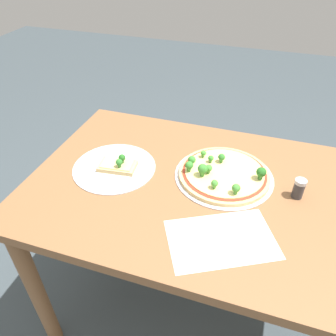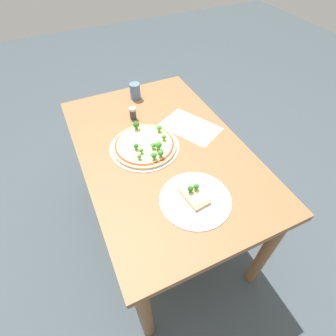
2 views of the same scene
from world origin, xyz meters
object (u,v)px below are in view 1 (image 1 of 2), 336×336
object	(u,v)px
pizza_tray_slice	(115,167)
condiment_shaker	(299,188)
pizza_tray_whole	(223,174)
dining_table	(205,209)

from	to	relation	value
pizza_tray_slice	condiment_shaker	xyz separation A→B (m)	(0.64, 0.05, 0.03)
pizza_tray_whole	pizza_tray_slice	distance (m)	0.39
pizza_tray_whole	pizza_tray_slice	xyz separation A→B (m)	(-0.38, -0.08, -0.01)
pizza_tray_whole	pizza_tray_slice	size ratio (longest dim) A/B	1.15
dining_table	pizza_tray_slice	bearing A→B (deg)	-179.56
pizza_tray_slice	condiment_shaker	distance (m)	0.64
dining_table	condiment_shaker	bearing A→B (deg)	8.97
dining_table	pizza_tray_slice	distance (m)	0.36
dining_table	condiment_shaker	size ratio (longest dim) A/B	17.48
pizza_tray_slice	condiment_shaker	size ratio (longest dim) A/B	4.30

